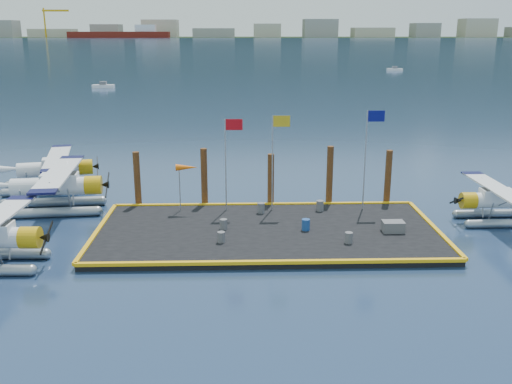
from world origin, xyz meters
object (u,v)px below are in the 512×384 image
drum_3 (221,237)px  windsock (186,168)px  drum_2 (306,225)px  piling_2 (271,181)px  flagpole_blue (369,145)px  drum_5 (261,208)px  piling_0 (137,181)px  piling_3 (330,177)px  drum_4 (320,206)px  piling_1 (204,179)px  drum_1 (349,238)px  seaplane_c (53,171)px  drum_0 (224,224)px  flagpole_yellow (276,148)px  piling_4 (388,179)px  crate (393,226)px  seaplane_d (501,202)px  flagpole_red (229,150)px  seaplane_b (54,189)px

drum_3 → windsock: (-2.35, 5.87, 2.52)m
drum_2 → piling_2: piling_2 is taller
drum_2 → flagpole_blue: bearing=42.2°
drum_2 → drum_5: 4.20m
drum_2 → piling_0: (-10.77, 5.62, 1.26)m
drum_5 → piling_3: size_ratio=0.15×
drum_4 → piling_1: size_ratio=0.16×
piling_1 → drum_4: bearing=-14.0°
drum_1 → seaplane_c: bearing=147.3°
seaplane_c → drum_0: bearing=39.2°
drum_0 → flagpole_yellow: bearing=48.3°
piling_2 → piling_4: (8.00, 0.00, 0.10)m
flagpole_blue → piling_1: bearing=171.5°
drum_2 → crate: drum_2 is taller
seaplane_d → flagpole_red: flagpole_red is taller
seaplane_c → flagpole_red: bearing=51.0°
drum_0 → drum_1: size_ratio=1.00×
drum_4 → flagpole_red: 6.96m
drum_4 → flagpole_blue: 5.01m
drum_0 → drum_4: size_ratio=0.90×
seaplane_d → piling_0: piling_0 is taller
flagpole_blue → seaplane_c: bearing=163.2°
drum_2 → piling_1: piling_1 is taller
drum_5 → flagpole_blue: flagpole_blue is taller
drum_0 → piling_3: (7.09, 5.30, 1.44)m
drum_0 → piling_1: (-1.41, 5.30, 1.39)m
piling_0 → piling_1: bearing=0.0°
drum_4 → piling_4: piling_4 is taller
seaplane_d → piling_1: piling_1 is taller
crate → piling_2: bearing=138.6°
windsock → piling_4: piling_4 is taller
drum_0 → flagpole_yellow: (3.29, 3.70, 3.81)m
seaplane_b → flagpole_blue: size_ratio=1.59×
flagpole_blue → piling_3: bearing=143.9°
flagpole_red → piling_2: size_ratio=1.58×
windsock → piling_0: 4.02m
seaplane_d → piling_4: (-6.38, 3.44, 0.67)m
drum_3 → drum_5: drum_5 is taller
drum_1 → flagpole_yellow: (-3.71, 6.19, 3.81)m
drum_4 → drum_5: (-3.87, -0.35, -0.01)m
seaplane_c → piling_0: piling_0 is taller
drum_5 → seaplane_d: bearing=-4.5°
flagpole_yellow → piling_0: bearing=170.1°
piling_1 → piling_2: bearing=0.0°
windsock → piling_0: size_ratio=0.78×
flagpole_blue → piling_3: flagpole_blue is taller
crate → piling_0: piling_0 is taller
seaplane_c → piling_4: 24.81m
drum_2 → piling_3: 6.21m
drum_4 → piling_3: piling_3 is taller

